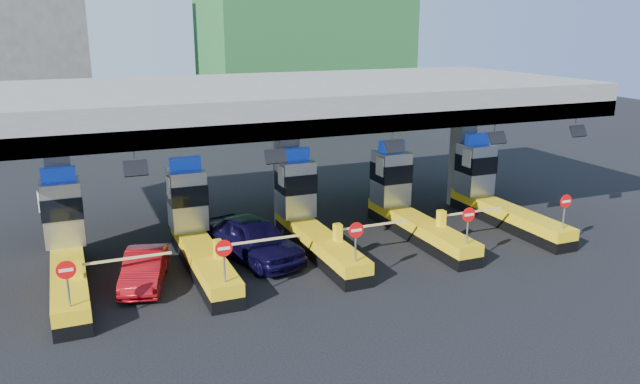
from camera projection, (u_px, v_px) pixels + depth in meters
name	position (u px, v px, depth m)	size (l,w,h in m)	color
ground	(310.00, 247.00, 27.76)	(120.00, 120.00, 0.00)	black
toll_canopy	(287.00, 102.00, 28.70)	(28.00, 12.09, 7.00)	slate
toll_lane_far_left	(66.00, 245.00, 23.93)	(4.43, 8.00, 4.16)	black
toll_lane_left	(195.00, 229.00, 25.79)	(4.43, 8.00, 4.16)	black
toll_lane_center	(308.00, 215.00, 27.64)	(4.43, 8.00, 4.16)	black
toll_lane_right	(406.00, 203.00, 29.49)	(4.43, 8.00, 4.16)	black
toll_lane_far_right	(492.00, 193.00, 31.35)	(4.43, 8.00, 4.16)	black
van	(254.00, 239.00, 26.11)	(2.15, 5.35, 1.82)	black
red_car	(144.00, 269.00, 23.58)	(1.41, 4.04, 1.33)	maroon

